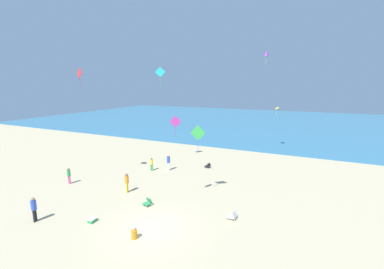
# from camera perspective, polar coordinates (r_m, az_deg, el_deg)

# --- Properties ---
(ground_plane) EXTENTS (120.00, 120.00, 0.00)m
(ground_plane) POSITION_cam_1_polar(r_m,az_deg,el_deg) (25.10, 4.03, -9.49)
(ground_plane) COLOR #C6B58C
(ocean_water) EXTENTS (120.00, 60.00, 0.05)m
(ocean_water) POSITION_cam_1_polar(r_m,az_deg,el_deg) (64.60, 17.57, 2.66)
(ocean_water) COLOR teal
(ocean_water) RESTS_ON ground_plane
(beach_chair_near_camera) EXTENTS (0.69, 0.70, 0.56)m
(beach_chair_near_camera) POSITION_cam_1_polar(r_m,az_deg,el_deg) (19.77, -9.86, -14.66)
(beach_chair_near_camera) COLOR #2D9956
(beach_chair_near_camera) RESTS_ON ground_plane
(beach_chair_far_left) EXTENTS (0.72, 0.64, 0.54)m
(beach_chair_far_left) POSITION_cam_1_polar(r_m,az_deg,el_deg) (27.70, 3.57, -6.96)
(beach_chair_far_left) COLOR black
(beach_chair_far_left) RESTS_ON ground_plane
(beach_chair_far_right) EXTENTS (0.64, 0.60, 0.56)m
(beach_chair_far_right) POSITION_cam_1_polar(r_m,az_deg,el_deg) (17.94, 9.04, -17.49)
(beach_chair_far_right) COLOR white
(beach_chair_far_right) RESTS_ON ground_plane
(cooler_box) EXTENTS (0.39, 0.55, 0.24)m
(cooler_box) POSITION_cam_1_polar(r_m,az_deg,el_deg) (18.67, -21.38, -17.40)
(cooler_box) COLOR #339956
(cooler_box) RESTS_ON ground_plane
(person_0) EXTENTS (0.67, 0.59, 0.75)m
(person_0) POSITION_cam_1_polar(r_m,az_deg,el_deg) (16.23, -12.85, -20.82)
(person_0) COLOR orange
(person_0) RESTS_ON ground_plane
(person_1) EXTENTS (0.45, 0.45, 1.67)m
(person_1) POSITION_cam_1_polar(r_m,az_deg,el_deg) (20.00, -31.86, -13.71)
(person_1) COLOR black
(person_1) RESTS_ON ground_plane
(person_2) EXTENTS (0.32, 0.32, 1.38)m
(person_2) POSITION_cam_1_polar(r_m,az_deg,el_deg) (26.95, -9.02, -6.37)
(person_2) COLOR green
(person_2) RESTS_ON ground_plane
(person_3) EXTENTS (0.32, 0.32, 1.49)m
(person_3) POSITION_cam_1_polar(r_m,az_deg,el_deg) (25.71, -25.83, -8.06)
(person_3) COLOR #D8599E
(person_3) RESTS_ON ground_plane
(person_4) EXTENTS (0.41, 0.41, 1.63)m
(person_4) POSITION_cam_1_polar(r_m,az_deg,el_deg) (22.07, -14.38, -10.14)
(person_4) COLOR yellow
(person_4) RESTS_ON ground_plane
(person_5) EXTENTS (0.46, 0.46, 1.69)m
(person_5) POSITION_cam_1_polar(r_m,az_deg,el_deg) (26.79, -5.27, -5.98)
(person_5) COLOR white
(person_5) RESTS_ON ground_plane
(kite_magenta) EXTENTS (0.57, 0.68, 1.41)m
(kite_magenta) POSITION_cam_1_polar(r_m,az_deg,el_deg) (18.01, -3.74, 2.84)
(kite_magenta) COLOR #DB3DA8
(kite_green) EXTENTS (1.16, 0.36, 2.20)m
(kite_green) POSITION_cam_1_polar(r_m,az_deg,el_deg) (19.49, 1.34, 0.28)
(kite_green) COLOR green
(kite_red) EXTENTS (0.91, 0.38, 1.75)m
(kite_red) POSITION_cam_1_polar(r_m,az_deg,el_deg) (24.51, -23.85, 12.38)
(kite_red) COLOR red
(kite_yellow) EXTENTS (0.56, 0.69, 1.27)m
(kite_yellow) POSITION_cam_1_polar(r_m,az_deg,el_deg) (36.95, 18.32, 5.63)
(kite_yellow) COLOR yellow
(kite_purple) EXTENTS (0.79, 0.74, 1.65)m
(kite_purple) POSITION_cam_1_polar(r_m,az_deg,el_deg) (32.97, 16.31, 17.03)
(kite_purple) COLOR purple
(kite_teal) EXTENTS (1.00, 0.53, 2.02)m
(kite_teal) POSITION_cam_1_polar(r_m,az_deg,el_deg) (27.70, -7.13, 13.62)
(kite_teal) COLOR #1EADAD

